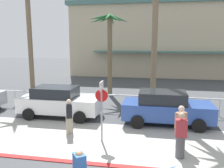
{
  "coord_description": "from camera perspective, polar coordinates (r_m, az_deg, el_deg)",
  "views": [
    {
      "loc": [
        1.41,
        -5.1,
        4.16
      ],
      "look_at": [
        -0.62,
        6.0,
        2.12
      ],
      "focal_mm": 38.19,
      "sensor_mm": 36.0,
      "label": 1
    }
  ],
  "objects": [
    {
      "name": "rail_fence",
      "position": [
        14.06,
        4.35,
        -3.42
      ],
      "size": [
        20.0,
        0.08,
        1.04
      ],
      "color": "white",
      "rests_on": "ground"
    },
    {
      "name": "building_backdrop",
      "position": [
        31.19,
        11.56,
        10.45
      ],
      "size": [
        21.83,
        9.6,
        8.72
      ],
      "color": "#BCAD8E",
      "rests_on": "ground"
    },
    {
      "name": "car_blue_2",
      "position": [
        12.3,
        12.78,
        -5.52
      ],
      "size": [
        4.4,
        2.02,
        1.69
      ],
      "color": "#284793",
      "rests_on": "ground"
    },
    {
      "name": "pedestrian_1",
      "position": [
        11.02,
        -10.19,
        -8.02
      ],
      "size": [
        0.42,
        0.47,
        1.61
      ],
      "color": "gray",
      "rests_on": "ground"
    },
    {
      "name": "ground_plane",
      "position": [
        15.72,
        4.89,
        -5.13
      ],
      "size": [
        80.0,
        80.0,
        0.0
      ],
      "primitive_type": "plane",
      "color": "#424447"
    },
    {
      "name": "palm_tree_1",
      "position": [
        19.67,
        -19.51,
        17.74
      ],
      "size": [
        3.6,
        3.28,
        9.68
      ],
      "color": "#756047",
      "rests_on": "ground"
    },
    {
      "name": "sidewalk_strip",
      "position": [
        10.28,
        1.65,
        -13.57
      ],
      "size": [
        44.0,
        4.0,
        0.02
      ],
      "primitive_type": "cube",
      "color": "#ADAAA0",
      "rests_on": "ground"
    },
    {
      "name": "palm_tree_2",
      "position": [
        18.25,
        -0.57,
        12.17
      ],
      "size": [
        2.9,
        3.71,
        6.16
      ],
      "color": "brown",
      "rests_on": "ground"
    },
    {
      "name": "car_white_1",
      "position": [
        13.51,
        -12.52,
        -4.09
      ],
      "size": [
        4.4,
        2.02,
        1.69
      ],
      "color": "white",
      "rests_on": "ground"
    },
    {
      "name": "pedestrian_0",
      "position": [
        9.72,
        16.05,
        -10.33
      ],
      "size": [
        0.47,
        0.46,
        1.74
      ],
      "color": "gray",
      "rests_on": "ground"
    },
    {
      "name": "stop_sign_bike_lane",
      "position": [
        9.75,
        -2.52,
        -4.51
      ],
      "size": [
        0.52,
        0.56,
        2.56
      ],
      "color": "gray",
      "rests_on": "ground"
    },
    {
      "name": "curb_paint",
      "position": [
        8.51,
        -0.52,
        -18.9
      ],
      "size": [
        44.0,
        0.24,
        0.03
      ],
      "primitive_type": "cube",
      "color": "maroon",
      "rests_on": "ground"
    },
    {
      "name": "pedestrian_2",
      "position": [
        9.0,
        16.12,
        -12.16
      ],
      "size": [
        0.41,
        0.33,
        1.71
      ],
      "color": "#4C4C51",
      "rests_on": "ground"
    }
  ]
}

